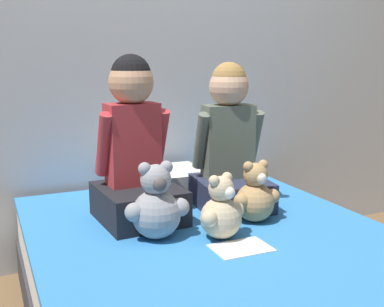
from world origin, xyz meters
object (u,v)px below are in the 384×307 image
at_px(child_on_right, 230,146).
at_px(teddy_bear_held_by_right_child, 255,196).
at_px(child_on_left, 135,152).
at_px(sign_card, 241,248).
at_px(teddy_bear_between_children, 221,212).
at_px(bed, 225,294).
at_px(teddy_bear_held_by_left_child, 156,206).
at_px(pillow_at_headboard, 159,182).

xyz_separation_m(child_on_right, teddy_bear_held_by_right_child, (-0.00, -0.24, -0.17)).
relative_size(child_on_left, sign_card, 3.31).
bearing_deg(child_on_left, sign_card, -66.61).
relative_size(child_on_left, teddy_bear_held_by_right_child, 2.66).
relative_size(teddy_bear_between_children, sign_card, 1.21).
distance_m(bed, teddy_bear_held_by_right_child, 0.42).
height_order(teddy_bear_held_by_left_child, teddy_bear_between_children, teddy_bear_held_by_left_child).
relative_size(pillow_at_headboard, sign_card, 2.22).
xyz_separation_m(child_on_right, teddy_bear_between_children, (-0.22, -0.36, -0.17)).
bearing_deg(child_on_right, pillow_at_headboard, 129.23).
bearing_deg(pillow_at_headboard, teddy_bear_held_by_left_child, -110.56).
xyz_separation_m(child_on_right, sign_card, (-0.20, -0.48, -0.28)).
bearing_deg(child_on_left, pillow_at_headboard, 52.41).
distance_m(child_on_right, teddy_bear_held_by_left_child, 0.54).
relative_size(teddy_bear_held_by_right_child, teddy_bear_between_children, 1.03).
bearing_deg(teddy_bear_held_by_right_child, teddy_bear_held_by_left_child, 179.63).
height_order(bed, child_on_left, child_on_left).
bearing_deg(pillow_at_headboard, bed, -90.00).
xyz_separation_m(teddy_bear_held_by_right_child, teddy_bear_between_children, (-0.22, -0.12, -0.00)).
height_order(teddy_bear_held_by_right_child, pillow_at_headboard, teddy_bear_held_by_right_child).
xyz_separation_m(bed, teddy_bear_held_by_right_child, (0.22, 0.16, 0.32)).
distance_m(teddy_bear_held_by_right_child, pillow_at_headboard, 0.63).
bearing_deg(teddy_bear_held_by_left_child, child_on_right, 33.51).
xyz_separation_m(bed, teddy_bear_held_by_left_child, (-0.23, 0.14, 0.34)).
relative_size(bed, teddy_bear_held_by_right_child, 7.15).
distance_m(teddy_bear_held_by_right_child, sign_card, 0.33).
relative_size(teddy_bear_between_children, pillow_at_headboard, 0.54).
height_order(child_on_right, sign_card, child_on_right).
distance_m(teddy_bear_held_by_left_child, pillow_at_headboard, 0.64).
bearing_deg(teddy_bear_held_by_right_child, pillow_at_headboard, 108.08).
distance_m(child_on_right, pillow_at_headboard, 0.47).
bearing_deg(teddy_bear_held_by_right_child, sign_card, -132.37).
bearing_deg(child_on_right, teddy_bear_between_children, -115.95).
height_order(child_on_left, sign_card, child_on_left).
bearing_deg(sign_card, child_on_left, 117.36).
bearing_deg(child_on_right, teddy_bear_held_by_left_child, -143.86).
distance_m(child_on_left, child_on_right, 0.45).
bearing_deg(teddy_bear_between_children, teddy_bear_held_by_right_child, 7.19).
xyz_separation_m(child_on_left, child_on_right, (0.45, -0.00, -0.01)).
xyz_separation_m(bed, child_on_left, (-0.23, 0.40, 0.50)).
bearing_deg(child_on_right, bed, -113.01).
height_order(bed, teddy_bear_between_children, teddy_bear_between_children).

